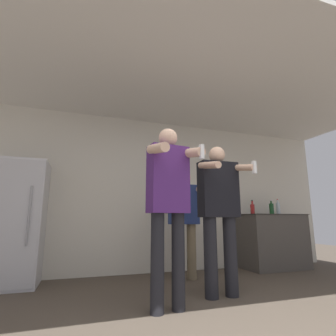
% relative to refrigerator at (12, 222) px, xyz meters
% --- Properties ---
extents(wall_back, '(7.00, 0.06, 2.55)m').
position_rel_refrigerator_xyz_m(wall_back, '(1.93, 0.35, 0.46)').
color(wall_back, beige).
rests_on(wall_back, ground_plane).
extents(ceiling_slab, '(7.00, 3.24, 0.05)m').
position_rel_refrigerator_xyz_m(ceiling_slab, '(1.93, -1.04, 1.76)').
color(ceiling_slab, silver).
rests_on(ceiling_slab, wall_back).
extents(refrigerator, '(0.76, 0.67, 1.62)m').
position_rel_refrigerator_xyz_m(refrigerator, '(0.00, 0.00, 0.00)').
color(refrigerator, silver).
rests_on(refrigerator, ground_plane).
extents(counter, '(1.13, 0.66, 0.94)m').
position_rel_refrigerator_xyz_m(counter, '(4.12, 0.00, -0.34)').
color(counter, '#47423D').
rests_on(counter, ground_plane).
extents(bottle_green_wine, '(0.07, 0.07, 0.24)m').
position_rel_refrigerator_xyz_m(bottle_green_wine, '(3.67, -0.09, 0.22)').
color(bottle_green_wine, maroon).
rests_on(bottle_green_wine, counter).
extents(bottle_red_label, '(0.07, 0.07, 0.27)m').
position_rel_refrigerator_xyz_m(bottle_red_label, '(4.22, -0.09, 0.23)').
color(bottle_red_label, silver).
rests_on(bottle_red_label, counter).
extents(bottle_short_whiskey, '(0.08, 0.08, 0.26)m').
position_rel_refrigerator_xyz_m(bottle_short_whiskey, '(4.08, -0.09, 0.23)').
color(bottle_short_whiskey, '#194723').
rests_on(bottle_short_whiskey, counter).
extents(person_woman_foreground, '(0.51, 0.50, 1.77)m').
position_rel_refrigerator_xyz_m(person_woman_foreground, '(1.65, -1.50, 0.24)').
color(person_woman_foreground, black).
rests_on(person_woman_foreground, ground_plane).
extents(person_man_side, '(0.51, 0.53, 1.71)m').
position_rel_refrigerator_xyz_m(person_man_side, '(2.37, -1.24, 0.15)').
color(person_man_side, black).
rests_on(person_man_side, ground_plane).
extents(person_spectator_back, '(0.51, 0.44, 1.58)m').
position_rel_refrigerator_xyz_m(person_spectator_back, '(2.30, -0.32, 0.11)').
color(person_spectator_back, '#75664C').
rests_on(person_spectator_back, ground_plane).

